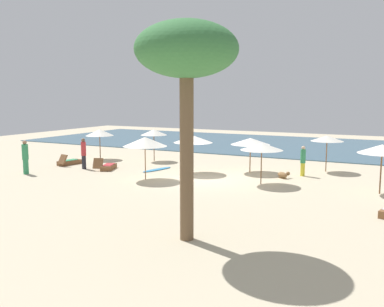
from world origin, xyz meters
The scene contains 18 objects.
ground_plane centered at (0.00, 0.00, 0.00)m, with size 60.00×60.00×0.00m, color beige.
ocean_water centered at (0.00, 17.00, 0.03)m, with size 48.00×16.00×0.06m, color #3D6075.
umbrella_0 centered at (-9.48, 3.20, 1.86)m, with size 1.92×1.92×2.08m.
umbrella_1 centered at (8.44, 0.67, 2.03)m, with size 2.11×2.11×2.24m.
umbrella_2 centered at (1.45, 3.14, 1.79)m, with size 2.24×2.24×1.98m.
umbrella_3 centered at (3.04, 0.23, 1.89)m, with size 2.10×2.10×2.07m.
umbrella_4 centered at (-5.73, 4.25, 1.94)m, with size 1.77×1.77×2.13m.
umbrella_5 centered at (-1.38, 1.47, 1.94)m, with size 2.22×2.22×2.15m.
umbrella_6 centered at (-2.73, -1.40, 2.00)m, with size 2.30×2.30×2.25m.
umbrella_7 centered at (5.32, 5.34, 1.93)m, with size 1.85×1.85×2.10m.
lounger_0 centered at (-6.40, 0.10, 0.18)m, with size 1.14×1.73×0.74m.
lounger_1 centered at (-9.72, 0.37, 0.18)m, with size 0.84×1.71×0.74m.
person_0 centered at (-9.62, -3.10, 0.97)m, with size 0.42×0.42×1.90m.
person_1 centered at (4.41, 3.37, 0.85)m, with size 0.37×0.37×1.66m.
person_2 centered at (-7.85, -0.32, 0.96)m, with size 0.40×0.40×1.85m.
palm_0 centered at (3.49, -8.60, 5.54)m, with size 3.04×3.04×6.55m.
dog centered at (3.63, 2.24, 0.18)m, with size 0.74×0.63×0.35m.
surfboard centered at (-3.69, 1.31, 0.04)m, with size 0.96×2.33×0.07m.
Camera 1 is at (9.26, -19.60, 4.38)m, focal length 39.25 mm.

